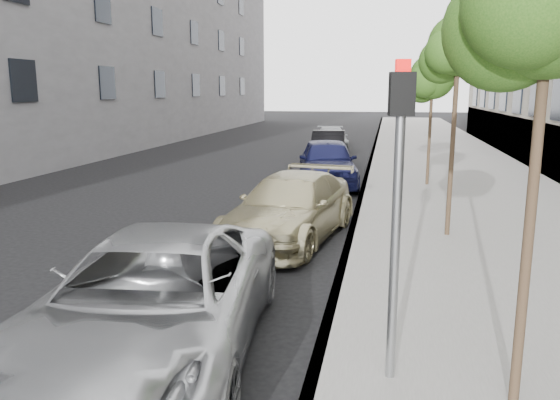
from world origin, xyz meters
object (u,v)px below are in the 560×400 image
(tree_far, at_px, (434,76))
(sedan_rear, at_px, (331,139))
(signal_pole, at_px, (398,188))
(suv, at_px, (291,208))
(minivan, at_px, (153,301))
(sedan_black, at_px, (328,146))
(tree_mid, at_px, (460,45))
(sedan_blue, at_px, (327,162))

(tree_far, bearing_deg, sedan_rear, 111.40)
(signal_pole, bearing_deg, suv, 101.94)
(tree_far, relative_size, minivan, 0.82)
(suv, bearing_deg, sedan_black, 102.48)
(tree_mid, bearing_deg, sedan_blue, 117.23)
(sedan_black, bearing_deg, tree_mid, -76.60)
(sedan_black, bearing_deg, sedan_rear, 90.37)
(tree_mid, distance_m, suv, 4.77)
(tree_mid, relative_size, tree_far, 1.09)
(signal_pole, distance_m, minivan, 3.12)
(sedan_black, bearing_deg, suv, -91.18)
(tree_mid, distance_m, minivan, 8.03)
(minivan, height_order, sedan_black, minivan)
(sedan_blue, bearing_deg, minivan, -102.38)
(signal_pole, bearing_deg, sedan_blue, 91.15)
(minivan, bearing_deg, tree_far, 66.50)
(tree_mid, relative_size, minivan, 0.89)
(sedan_black, relative_size, sedan_rear, 0.99)
(sedan_rear, bearing_deg, signal_pole, -90.45)
(minivan, distance_m, sedan_black, 18.90)
(minivan, distance_m, suv, 5.68)
(tree_far, distance_m, sedan_black, 7.97)
(sedan_blue, bearing_deg, suv, -99.56)
(tree_mid, bearing_deg, tree_far, 90.00)
(tree_mid, xyz_separation_m, sedan_rear, (-4.33, 17.54, -3.44))
(suv, relative_size, sedan_blue, 1.03)
(minivan, height_order, sedan_blue, sedan_blue)
(tree_far, height_order, signal_pole, tree_far)
(tree_mid, bearing_deg, signal_pole, -101.17)
(sedan_blue, height_order, sedan_rear, sedan_blue)
(sedan_black, distance_m, sedan_rear, 4.79)
(minivan, relative_size, sedan_black, 1.28)
(signal_pole, xyz_separation_m, minivan, (-2.75, 0.11, -1.47))
(minivan, xyz_separation_m, sedan_rear, (-0.35, 23.68, -0.13))
(sedan_blue, xyz_separation_m, sedan_rear, (-1.00, 11.08, -0.18))
(tree_far, bearing_deg, sedan_black, 122.37)
(minivan, distance_m, sedan_blue, 12.62)
(tree_mid, xyz_separation_m, tree_far, (0.00, 6.50, -0.45))
(signal_pole, bearing_deg, sedan_black, 90.00)
(signal_pole, bearing_deg, tree_far, 76.27)
(signal_pole, bearing_deg, minivan, 169.44)
(sedan_black, xyz_separation_m, sedan_rear, (-0.35, 4.77, -0.07))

